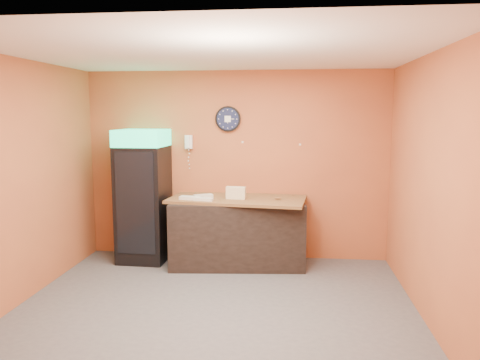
# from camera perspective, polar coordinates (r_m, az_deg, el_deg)

# --- Properties ---
(floor) EXTENTS (4.50, 4.50, 0.00)m
(floor) POSITION_cam_1_polar(r_m,az_deg,el_deg) (5.45, -3.06, -15.41)
(floor) COLOR #47474C
(floor) RESTS_ON ground
(back_wall) EXTENTS (4.50, 0.02, 2.80)m
(back_wall) POSITION_cam_1_polar(r_m,az_deg,el_deg) (7.02, -0.49, 1.80)
(back_wall) COLOR #B75F33
(back_wall) RESTS_ON floor
(left_wall) EXTENTS (0.02, 4.00, 2.80)m
(left_wall) POSITION_cam_1_polar(r_m,az_deg,el_deg) (5.86, -25.43, -0.26)
(left_wall) COLOR #B75F33
(left_wall) RESTS_ON floor
(right_wall) EXTENTS (0.02, 4.00, 2.80)m
(right_wall) POSITION_cam_1_polar(r_m,az_deg,el_deg) (5.19, 22.16, -1.08)
(right_wall) COLOR #B75F33
(right_wall) RESTS_ON floor
(ceiling) EXTENTS (4.50, 4.00, 0.02)m
(ceiling) POSITION_cam_1_polar(r_m,az_deg,el_deg) (5.03, -3.31, 15.24)
(ceiling) COLOR white
(ceiling) RESTS_ON back_wall
(beverage_cooler) EXTENTS (0.70, 0.71, 1.94)m
(beverage_cooler) POSITION_cam_1_polar(r_m,az_deg,el_deg) (6.99, -11.78, -2.14)
(beverage_cooler) COLOR black
(beverage_cooler) RESTS_ON floor
(prep_counter) EXTENTS (1.95, 1.01, 0.94)m
(prep_counter) POSITION_cam_1_polar(r_m,az_deg,el_deg) (6.77, -0.32, -6.44)
(prep_counter) COLOR black
(prep_counter) RESTS_ON floor
(wall_clock) EXTENTS (0.38, 0.06, 0.38)m
(wall_clock) POSITION_cam_1_polar(r_m,az_deg,el_deg) (6.96, -1.48, 7.45)
(wall_clock) COLOR black
(wall_clock) RESTS_ON back_wall
(wall_phone) EXTENTS (0.11, 0.10, 0.20)m
(wall_phone) POSITION_cam_1_polar(r_m,az_deg,el_deg) (7.06, -6.28, 4.63)
(wall_phone) COLOR white
(wall_phone) RESTS_ON back_wall
(butcher_paper) EXTENTS (1.99, 1.10, 0.04)m
(butcher_paper) POSITION_cam_1_polar(r_m,az_deg,el_deg) (6.66, -0.32, -2.36)
(butcher_paper) COLOR brown
(butcher_paper) RESTS_ON prep_counter
(sub_roll_stack) EXTENTS (0.28, 0.12, 0.17)m
(sub_roll_stack) POSITION_cam_1_polar(r_m,az_deg,el_deg) (6.56, -0.50, -1.58)
(sub_roll_stack) COLOR beige
(sub_roll_stack) RESTS_ON butcher_paper
(wrapped_sandwich_left) EXTENTS (0.32, 0.17, 0.04)m
(wrapped_sandwich_left) POSITION_cam_1_polar(r_m,az_deg,el_deg) (6.57, -6.05, -2.19)
(wrapped_sandwich_left) COLOR silver
(wrapped_sandwich_left) RESTS_ON butcher_paper
(wrapped_sandwich_mid) EXTENTS (0.28, 0.13, 0.04)m
(wrapped_sandwich_mid) POSITION_cam_1_polar(r_m,az_deg,el_deg) (6.47, -4.47, -2.35)
(wrapped_sandwich_mid) COLOR silver
(wrapped_sandwich_mid) RESTS_ON butcher_paper
(wrapped_sandwich_right) EXTENTS (0.29, 0.22, 0.04)m
(wrapped_sandwich_right) POSITION_cam_1_polar(r_m,az_deg,el_deg) (6.73, -4.50, -1.93)
(wrapped_sandwich_right) COLOR silver
(wrapped_sandwich_right) RESTS_ON butcher_paper
(kitchen_tool) EXTENTS (0.06, 0.06, 0.06)m
(kitchen_tool) POSITION_cam_1_polar(r_m,az_deg,el_deg) (6.69, -0.05, -1.88)
(kitchen_tool) COLOR silver
(kitchen_tool) RESTS_ON butcher_paper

